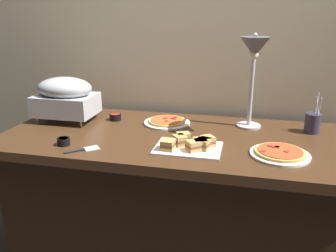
{
  "coord_description": "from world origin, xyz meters",
  "views": [
    {
      "loc": [
        0.37,
        -1.77,
        1.41
      ],
      "look_at": [
        -0.04,
        0.0,
        0.81
      ],
      "focal_mm": 37.66,
      "sensor_mm": 36.0,
      "label": 1
    }
  ],
  "objects_px": {
    "heat_lamp": "(254,58)",
    "sauce_cup_near": "(115,117)",
    "chafing_dish": "(65,96)",
    "utensil_holder": "(313,123)",
    "pizza_plate_front": "(167,122)",
    "serving_spatula": "(83,150)",
    "pizza_plate_center": "(280,153)",
    "sandwich_platter": "(190,144)",
    "sauce_cup_far": "(64,141)"
  },
  "relations": [
    {
      "from": "pizza_plate_center",
      "to": "sandwich_platter",
      "type": "distance_m",
      "value": 0.42
    },
    {
      "from": "sandwich_platter",
      "to": "serving_spatula",
      "type": "distance_m",
      "value": 0.52
    },
    {
      "from": "sauce_cup_near",
      "to": "sauce_cup_far",
      "type": "distance_m",
      "value": 0.47
    },
    {
      "from": "sandwich_platter",
      "to": "sauce_cup_far",
      "type": "height_order",
      "value": "sandwich_platter"
    },
    {
      "from": "heat_lamp",
      "to": "sauce_cup_far",
      "type": "distance_m",
      "value": 1.06
    },
    {
      "from": "utensil_holder",
      "to": "serving_spatula",
      "type": "relative_size",
      "value": 1.5
    },
    {
      "from": "pizza_plate_front",
      "to": "sauce_cup_near",
      "type": "relative_size",
      "value": 3.84
    },
    {
      "from": "pizza_plate_center",
      "to": "heat_lamp",
      "type": "bearing_deg",
      "value": 119.11
    },
    {
      "from": "heat_lamp",
      "to": "sauce_cup_near",
      "type": "height_order",
      "value": "heat_lamp"
    },
    {
      "from": "sandwich_platter",
      "to": "utensil_holder",
      "type": "bearing_deg",
      "value": 32.71
    },
    {
      "from": "pizza_plate_center",
      "to": "sandwich_platter",
      "type": "relative_size",
      "value": 0.86
    },
    {
      "from": "sandwich_platter",
      "to": "serving_spatula",
      "type": "bearing_deg",
      "value": -165.47
    },
    {
      "from": "utensil_holder",
      "to": "serving_spatula",
      "type": "xyz_separation_m",
      "value": [
        -1.12,
        -0.53,
        -0.05
      ]
    },
    {
      "from": "heat_lamp",
      "to": "pizza_plate_center",
      "type": "xyz_separation_m",
      "value": [
        0.15,
        -0.27,
        -0.4
      ]
    },
    {
      "from": "heat_lamp",
      "to": "utensil_holder",
      "type": "relative_size",
      "value": 2.37
    },
    {
      "from": "serving_spatula",
      "to": "sauce_cup_near",
      "type": "bearing_deg",
      "value": 93.25
    },
    {
      "from": "sauce_cup_far",
      "to": "serving_spatula",
      "type": "xyz_separation_m",
      "value": [
        0.13,
        -0.04,
        -0.02
      ]
    },
    {
      "from": "pizza_plate_front",
      "to": "sauce_cup_far",
      "type": "xyz_separation_m",
      "value": [
        -0.43,
        -0.46,
        0.01
      ]
    },
    {
      "from": "utensil_holder",
      "to": "serving_spatula",
      "type": "distance_m",
      "value": 1.24
    },
    {
      "from": "chafing_dish",
      "to": "sandwich_platter",
      "type": "xyz_separation_m",
      "value": [
        0.82,
        -0.3,
        -0.13
      ]
    },
    {
      "from": "pizza_plate_center",
      "to": "sandwich_platter",
      "type": "bearing_deg",
      "value": -177.9
    },
    {
      "from": "pizza_plate_front",
      "to": "pizza_plate_center",
      "type": "distance_m",
      "value": 0.72
    },
    {
      "from": "heat_lamp",
      "to": "sandwich_platter",
      "type": "height_order",
      "value": "heat_lamp"
    },
    {
      "from": "chafing_dish",
      "to": "heat_lamp",
      "type": "xyz_separation_m",
      "value": [
        1.09,
        -0.01,
        0.26
      ]
    },
    {
      "from": "pizza_plate_front",
      "to": "serving_spatula",
      "type": "xyz_separation_m",
      "value": [
        -0.3,
        -0.5,
        -0.01
      ]
    },
    {
      "from": "serving_spatula",
      "to": "utensil_holder",
      "type": "bearing_deg",
      "value": 25.18
    },
    {
      "from": "utensil_holder",
      "to": "serving_spatula",
      "type": "bearing_deg",
      "value": -154.82
    },
    {
      "from": "chafing_dish",
      "to": "utensil_holder",
      "type": "bearing_deg",
      "value": 4.01
    },
    {
      "from": "heat_lamp",
      "to": "serving_spatula",
      "type": "bearing_deg",
      "value": -151.92
    },
    {
      "from": "utensil_holder",
      "to": "serving_spatula",
      "type": "height_order",
      "value": "utensil_holder"
    },
    {
      "from": "pizza_plate_center",
      "to": "sauce_cup_near",
      "type": "relative_size",
      "value": 3.86
    },
    {
      "from": "pizza_plate_center",
      "to": "serving_spatula",
      "type": "distance_m",
      "value": 0.94
    },
    {
      "from": "chafing_dish",
      "to": "sauce_cup_near",
      "type": "xyz_separation_m",
      "value": [
        0.29,
        0.07,
        -0.13
      ]
    },
    {
      "from": "heat_lamp",
      "to": "serving_spatula",
      "type": "height_order",
      "value": "heat_lamp"
    },
    {
      "from": "heat_lamp",
      "to": "utensil_holder",
      "type": "xyz_separation_m",
      "value": [
        0.34,
        0.11,
        -0.36
      ]
    },
    {
      "from": "pizza_plate_front",
      "to": "pizza_plate_center",
      "type": "height_order",
      "value": "same"
    },
    {
      "from": "sauce_cup_far",
      "to": "serving_spatula",
      "type": "bearing_deg",
      "value": -18.15
    },
    {
      "from": "sandwich_platter",
      "to": "sauce_cup_far",
      "type": "bearing_deg",
      "value": -172.02
    },
    {
      "from": "heat_lamp",
      "to": "pizza_plate_front",
      "type": "height_order",
      "value": "heat_lamp"
    },
    {
      "from": "utensil_holder",
      "to": "heat_lamp",
      "type": "bearing_deg",
      "value": -161.91
    },
    {
      "from": "pizza_plate_center",
      "to": "utensil_holder",
      "type": "xyz_separation_m",
      "value": [
        0.19,
        0.38,
        0.05
      ]
    },
    {
      "from": "chafing_dish",
      "to": "pizza_plate_front",
      "type": "xyz_separation_m",
      "value": [
        0.62,
        0.07,
        -0.14
      ]
    },
    {
      "from": "chafing_dish",
      "to": "sauce_cup_far",
      "type": "relative_size",
      "value": 5.59
    },
    {
      "from": "sauce_cup_near",
      "to": "utensil_holder",
      "type": "xyz_separation_m",
      "value": [
        1.15,
        0.03,
        0.04
      ]
    },
    {
      "from": "sandwich_platter",
      "to": "sauce_cup_far",
      "type": "relative_size",
      "value": 5.07
    },
    {
      "from": "chafing_dish",
      "to": "serving_spatula",
      "type": "relative_size",
      "value": 2.37
    },
    {
      "from": "chafing_dish",
      "to": "pizza_plate_center",
      "type": "relative_size",
      "value": 1.28
    },
    {
      "from": "heat_lamp",
      "to": "pizza_plate_front",
      "type": "bearing_deg",
      "value": 170.0
    },
    {
      "from": "utensil_holder",
      "to": "pizza_plate_center",
      "type": "bearing_deg",
      "value": -117.02
    },
    {
      "from": "pizza_plate_center",
      "to": "sauce_cup_near",
      "type": "xyz_separation_m",
      "value": [
        -0.96,
        0.35,
        0.01
      ]
    }
  ]
}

